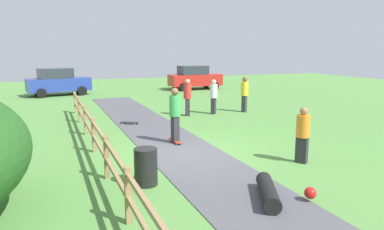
% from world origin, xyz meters
% --- Properties ---
extents(ground_plane, '(60.00, 60.00, 0.00)m').
position_xyz_m(ground_plane, '(0.00, 0.00, 0.00)').
color(ground_plane, '#568E42').
extents(asphalt_path, '(2.40, 28.00, 0.02)m').
position_xyz_m(asphalt_path, '(0.00, 0.00, 0.01)').
color(asphalt_path, '#515156').
rests_on(asphalt_path, ground_plane).
extents(wooden_fence, '(0.12, 18.12, 1.10)m').
position_xyz_m(wooden_fence, '(-2.60, 0.00, 0.67)').
color(wooden_fence, '#997A51').
rests_on(wooden_fence, ground_plane).
extents(trash_bin, '(0.56, 0.56, 0.90)m').
position_xyz_m(trash_bin, '(-1.80, -2.08, 0.45)').
color(trash_bin, black).
rests_on(trash_bin, ground_plane).
extents(skater_riding, '(0.40, 0.81, 1.91)m').
position_xyz_m(skater_riding, '(0.13, 1.34, 1.09)').
color(skater_riding, '#B23326').
rests_on(skater_riding, asphalt_path).
extents(skater_fallen, '(1.43, 1.54, 0.36)m').
position_xyz_m(skater_fallen, '(0.45, -3.99, 0.20)').
color(skater_fallen, black).
rests_on(skater_fallen, asphalt_path).
extents(skateboard_loose, '(0.78, 0.59, 0.08)m').
position_xyz_m(skateboard_loose, '(-0.66, 5.07, 0.09)').
color(skateboard_loose, black).
rests_on(skateboard_loose, asphalt_path).
extents(bystander_red, '(0.47, 0.47, 1.81)m').
position_xyz_m(bystander_red, '(2.45, 6.11, 1.00)').
color(bystander_red, '#2D2D33').
rests_on(bystander_red, ground_plane).
extents(bystander_white, '(0.54, 0.54, 1.74)m').
position_xyz_m(bystander_white, '(3.85, 6.10, 0.96)').
color(bystander_white, '#2D2D33').
rests_on(bystander_white, ground_plane).
extents(bystander_orange, '(0.52, 0.52, 1.62)m').
position_xyz_m(bystander_orange, '(2.79, -2.06, 0.89)').
color(bystander_orange, '#2D2D33').
rests_on(bystander_orange, ground_plane).
extents(bystander_yellow, '(0.54, 0.54, 1.83)m').
position_xyz_m(bystander_yellow, '(5.58, 6.03, 1.01)').
color(bystander_yellow, '#2D2D33').
rests_on(bystander_yellow, ground_plane).
extents(parked_car_red, '(4.21, 2.01, 1.92)m').
position_xyz_m(parked_car_red, '(7.27, 16.95, 0.96)').
color(parked_car_red, red).
rests_on(parked_car_red, ground_plane).
extents(parked_car_blue, '(4.44, 2.58, 1.92)m').
position_xyz_m(parked_car_blue, '(-3.15, 16.94, 0.96)').
color(parked_car_blue, '#283D99').
rests_on(parked_car_blue, ground_plane).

